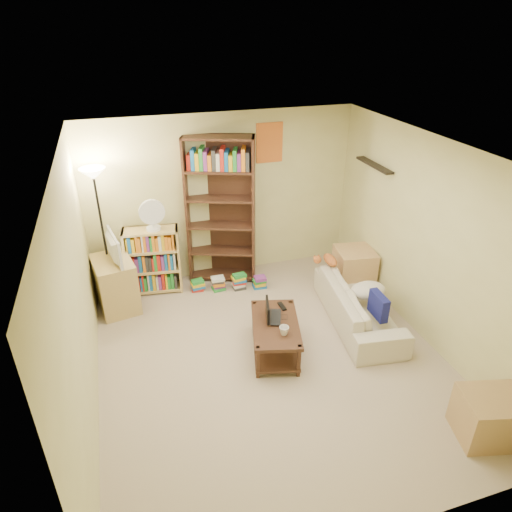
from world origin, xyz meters
name	(u,v)px	position (x,y,z in m)	size (l,w,h in m)	color
room	(273,237)	(0.00, 0.01, 1.62)	(4.50, 4.54, 2.52)	tan
sofa	(358,305)	(1.36, 0.37, 0.26)	(0.94, 1.87, 0.52)	beige
navy_pillow	(378,306)	(1.39, -0.02, 0.50)	(0.34, 0.10, 0.31)	navy
cream_blanket	(368,290)	(1.49, 0.40, 0.45)	(0.48, 0.34, 0.21)	silver
tabby_cat	(328,260)	(1.22, 1.08, 0.59)	(0.42, 0.19, 0.14)	#C16029
coffee_table	(275,333)	(0.09, 0.10, 0.29)	(0.78, 1.09, 0.44)	#422419
laptop	(279,318)	(0.16, 0.17, 0.45)	(0.32, 0.39, 0.03)	black
laptop_screen	(268,310)	(0.02, 0.21, 0.57)	(0.01, 0.33, 0.22)	white
mug	(284,331)	(0.10, -0.13, 0.49)	(0.16, 0.16, 0.11)	silver
tv_remote	(282,306)	(0.28, 0.39, 0.45)	(0.05, 0.17, 0.02)	black
tv_stand	(116,284)	(-1.70, 1.68, 0.37)	(0.50, 0.69, 0.74)	tan
television	(109,248)	(-1.70, 1.68, 0.94)	(0.21, 0.68, 0.39)	black
tall_bookshelf	(221,208)	(-0.09, 2.05, 1.17)	(1.05, 0.66, 2.22)	#48271B
short_bookshelf	(153,261)	(-1.14, 1.98, 0.50)	(0.81, 0.41, 1.00)	tan
desk_fan	(152,215)	(-1.08, 1.93, 1.24)	(0.36, 0.20, 0.46)	white
floor_lamp	(97,198)	(-1.76, 1.91, 1.57)	(0.33, 0.33, 1.97)	black
side_table	(354,269)	(1.72, 1.19, 0.31)	(0.54, 0.54, 0.62)	tan
end_cabinet	(490,417)	(1.65, -1.70, 0.24)	(0.58, 0.49, 0.49)	tan
book_stacks	(230,283)	(-0.08, 1.68, 0.10)	(1.11, 0.36, 0.24)	red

